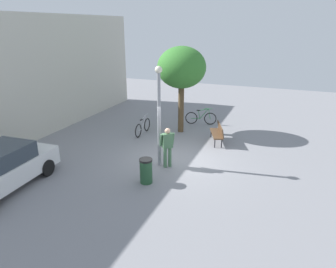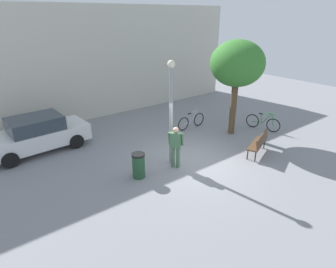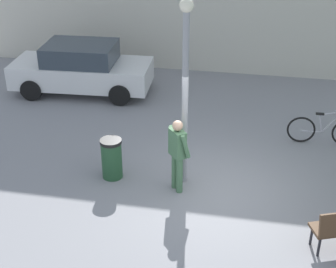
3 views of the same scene
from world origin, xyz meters
name	(u,v)px [view 3 (image 3 of 3)]	position (x,y,z in m)	size (l,w,h in m)	color
ground_plane	(215,194)	(0.00, 0.00, 0.00)	(36.00, 36.00, 0.00)	gray
lamppost	(185,82)	(-0.75, 0.42, 2.38)	(0.28, 0.28, 4.06)	gray
person_by_lamppost	(178,151)	(-0.83, 0.03, 0.97)	(0.55, 0.60, 1.67)	#47704C
bicycle_silver	(324,130)	(2.43, 2.74, 0.38)	(1.81, 0.09, 0.97)	black
parked_car_white	(82,68)	(-4.64, 4.79, 0.77)	(4.29, 2.00, 1.55)	silver
trash_bin	(112,158)	(-2.36, 0.27, 0.48)	(0.48, 0.48, 0.95)	#234C2D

